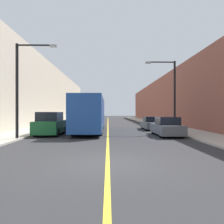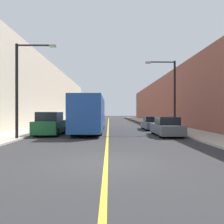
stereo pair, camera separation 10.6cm
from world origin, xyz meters
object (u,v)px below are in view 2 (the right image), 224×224
(street_lamp_right, at_px, (172,90))
(bus, at_px, (91,114))
(car_right_near, at_px, (167,127))
(parked_suv_left, at_px, (50,124))
(car_right_mid, at_px, (151,124))
(street_lamp_left, at_px, (21,83))

(street_lamp_right, bearing_deg, bus, 171.33)
(street_lamp_right, bearing_deg, car_right_near, -113.32)
(parked_suv_left, height_order, street_lamp_right, street_lamp_right)
(parked_suv_left, bearing_deg, street_lamp_right, 10.56)
(car_right_mid, bearing_deg, street_lamp_right, -69.58)
(parked_suv_left, xyz_separation_m, car_right_mid, (9.68, 5.48, -0.24))
(bus, bearing_deg, street_lamp_left, -123.81)
(street_lamp_left, xyz_separation_m, street_lamp_right, (12.15, 5.27, 0.03))
(car_right_mid, bearing_deg, street_lamp_left, -141.30)
(street_lamp_left, bearing_deg, parked_suv_left, 69.72)
(bus, xyz_separation_m, parked_suv_left, (-3.14, -3.24, -0.89))
(parked_suv_left, xyz_separation_m, street_lamp_left, (-1.19, -3.23, 3.09))
(bus, relative_size, parked_suv_left, 2.75)
(car_right_near, distance_m, street_lamp_right, 4.57)
(parked_suv_left, xyz_separation_m, car_right_near, (9.72, -0.83, -0.20))
(parked_suv_left, bearing_deg, street_lamp_left, -110.28)
(parked_suv_left, relative_size, car_right_near, 0.99)
(bus, bearing_deg, car_right_mid, 18.92)
(car_right_near, height_order, street_lamp_left, street_lamp_left)
(bus, xyz_separation_m, street_lamp_right, (7.82, -1.19, 2.23))
(bus, height_order, street_lamp_right, street_lamp_right)
(parked_suv_left, bearing_deg, bus, 45.88)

